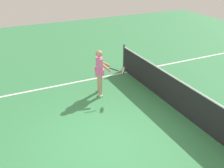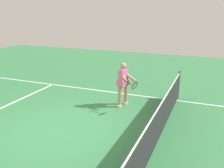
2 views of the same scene
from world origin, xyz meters
TOP-DOWN VIEW (x-y plane):
  - ground_plane at (0.00, 0.00)m, footprint 26.70×26.70m
  - sideline_left_marking at (-3.58, 0.00)m, footprint 0.10×18.54m
  - court_net at (0.00, 2.58)m, footprint 7.85×0.08m
  - tennis_player at (-2.35, 0.90)m, footprint 0.97×0.88m

SIDE VIEW (x-z plane):
  - ground_plane at x=0.00m, z-range 0.00..0.00m
  - sideline_left_marking at x=-3.58m, z-range 0.00..0.01m
  - court_net at x=0.00m, z-range -0.03..1.04m
  - tennis_player at x=-2.35m, z-range 0.07..1.62m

